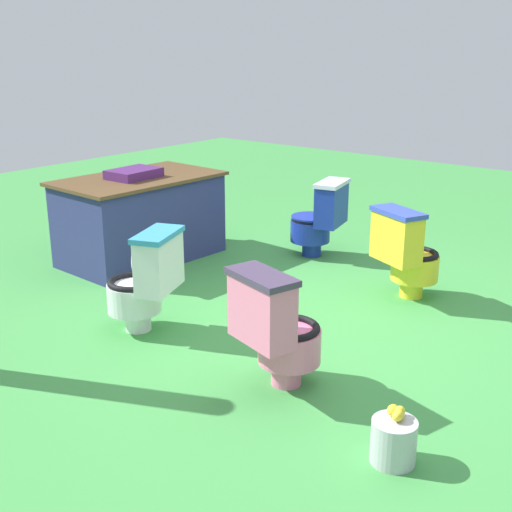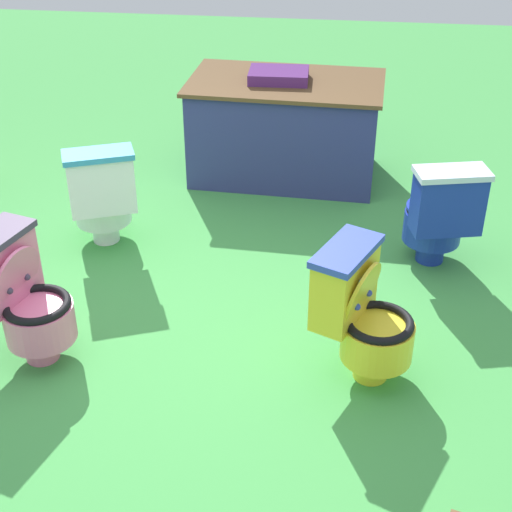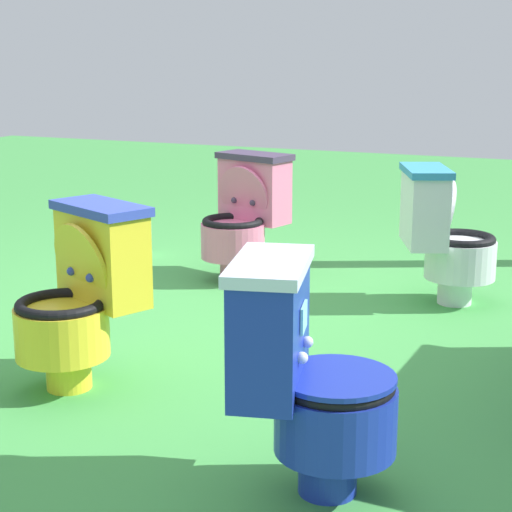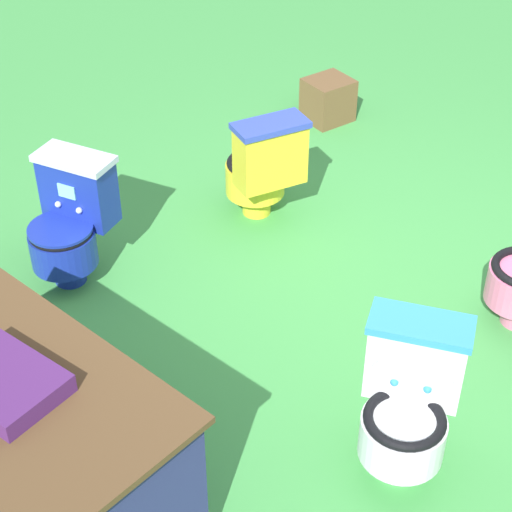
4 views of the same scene
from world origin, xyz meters
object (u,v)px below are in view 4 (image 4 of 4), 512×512
at_px(small_crate, 328,100).
at_px(vendor_table, 11,451).
at_px(toilet_white, 409,400).
at_px(toilet_blue, 70,221).
at_px(toilet_yellow, 262,167).

bearing_deg(small_crate, vendor_table, 106.04).
height_order(toilet_white, small_crate, toilet_white).
xyz_separation_m(toilet_blue, vendor_table, (-1.08, 1.24, 0.02)).
height_order(toilet_yellow, toilet_white, same).
bearing_deg(toilet_yellow, toilet_blue, -178.67).
xyz_separation_m(vendor_table, small_crate, (1.06, -3.69, -0.23)).
relative_size(toilet_white, vendor_table, 0.49).
distance_m(toilet_white, toilet_blue, 2.16).
bearing_deg(toilet_white, small_crate, -71.03).
bearing_deg(toilet_white, toilet_yellow, -55.28).
height_order(toilet_white, vendor_table, vendor_table).
bearing_deg(vendor_table, toilet_yellow, -75.33).
height_order(toilet_yellow, vendor_table, vendor_table).
distance_m(toilet_yellow, small_crate, 1.42).
xyz_separation_m(toilet_white, vendor_table, (1.08, 1.26, 0.02)).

